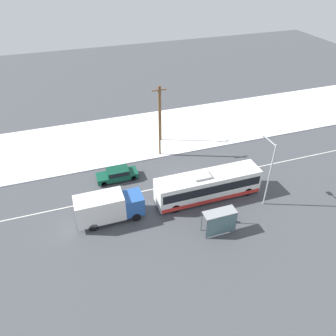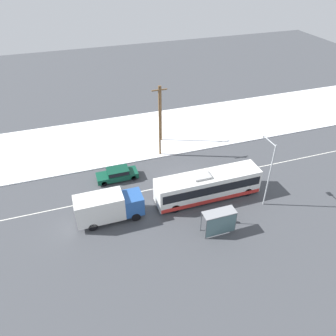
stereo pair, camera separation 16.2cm
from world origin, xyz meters
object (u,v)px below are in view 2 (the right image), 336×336
(pedestrian_at_stop, at_px, (221,214))
(bus_shelter, at_px, (220,220))
(streetlamp, at_px, (268,166))
(utility_pole_snowlot, at_px, (161,113))
(utility_pole_roadside, at_px, (160,121))
(box_truck, at_px, (108,207))
(city_bus, at_px, (208,186))
(sedan_car, at_px, (117,174))

(pedestrian_at_stop, xyz_separation_m, bus_shelter, (-0.83, -1.26, 0.69))
(streetlamp, relative_size, utility_pole_snowlot, 0.93)
(bus_shelter, height_order, utility_pole_roadside, utility_pole_roadside)
(box_truck, bearing_deg, bus_shelter, -28.33)
(city_bus, distance_m, sedan_car, 10.59)
(box_truck, xyz_separation_m, utility_pole_snowlot, (9.58, 13.16, 2.45))
(bus_shelter, distance_m, utility_pole_roadside, 15.25)
(sedan_car, bearing_deg, streetlamp, 147.53)
(sedan_car, xyz_separation_m, bus_shelter, (7.42, -11.44, 0.91))
(pedestrian_at_stop, height_order, utility_pole_roadside, utility_pole_roadside)
(utility_pole_roadside, height_order, utility_pole_snowlot, utility_pole_roadside)
(bus_shelter, distance_m, utility_pole_snowlot, 18.47)
(city_bus, height_order, sedan_car, city_bus)
(pedestrian_at_stop, relative_size, bus_shelter, 0.52)
(sedan_car, relative_size, utility_pole_roadside, 0.51)
(bus_shelter, xyz_separation_m, utility_pole_roadside, (-1.20, 14.87, 3.15))
(city_bus, xyz_separation_m, sedan_car, (-8.50, 6.27, -0.79))
(utility_pole_roadside, bearing_deg, pedestrian_at_stop, -81.53)
(pedestrian_at_stop, bearing_deg, box_truck, 159.47)
(pedestrian_at_stop, height_order, bus_shelter, bus_shelter)
(city_bus, xyz_separation_m, streetlamp, (5.16, -2.43, 3.08))
(city_bus, relative_size, box_truck, 1.73)
(city_bus, height_order, utility_pole_snowlot, utility_pole_snowlot)
(sedan_car, bearing_deg, pedestrian_at_stop, 129.03)
(bus_shelter, xyz_separation_m, utility_pole_snowlot, (0.03, 18.31, 2.44))
(box_truck, bearing_deg, city_bus, 0.11)
(utility_pole_snowlot, bearing_deg, pedestrian_at_stop, -87.33)
(city_bus, height_order, streetlamp, streetlamp)
(box_truck, bearing_deg, pedestrian_at_stop, -20.53)
(city_bus, relative_size, sedan_car, 2.40)
(sedan_car, relative_size, utility_pole_snowlot, 0.60)
(box_truck, height_order, sedan_car, box_truck)
(pedestrian_at_stop, bearing_deg, bus_shelter, -123.24)
(utility_pole_snowlot, bearing_deg, utility_pole_roadside, -109.65)
(bus_shelter, bearing_deg, box_truck, 151.67)
(box_truck, bearing_deg, utility_pole_roadside, 49.32)
(pedestrian_at_stop, bearing_deg, streetlamp, 15.25)
(sedan_car, height_order, pedestrian_at_stop, pedestrian_at_stop)
(bus_shelter, bearing_deg, city_bus, 78.19)
(pedestrian_at_stop, bearing_deg, city_bus, 86.30)
(city_bus, xyz_separation_m, utility_pole_snowlot, (-1.05, 13.14, 2.56))
(utility_pole_snowlot, bearing_deg, sedan_car, -137.31)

